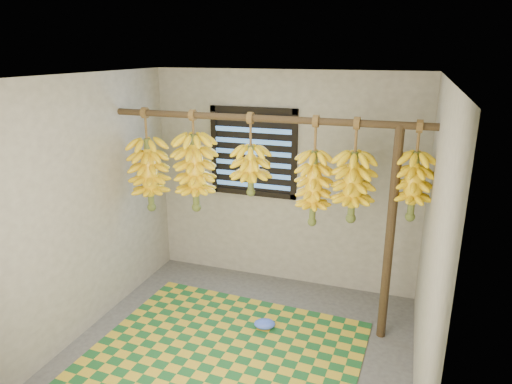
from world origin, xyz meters
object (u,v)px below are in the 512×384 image
at_px(plastic_bag, 265,324).
at_px(banana_bunch_c, 251,170).
at_px(support_post, 390,238).
at_px(woven_mat, 226,352).
at_px(banana_bunch_f, 413,186).
at_px(banana_bunch_d, 313,188).
at_px(banana_bunch_e, 353,187).
at_px(banana_bunch_a, 149,174).
at_px(banana_bunch_b, 195,172).

bearing_deg(plastic_bag, banana_bunch_c, 131.87).
distance_m(support_post, woven_mat, 1.78).
bearing_deg(banana_bunch_f, banana_bunch_c, -180.00).
xyz_separation_m(banana_bunch_c, banana_bunch_d, (0.60, 0.00, -0.12)).
relative_size(banana_bunch_c, banana_bunch_d, 0.77).
distance_m(banana_bunch_d, banana_bunch_f, 0.86).
relative_size(plastic_bag, banana_bunch_e, 0.23).
xyz_separation_m(banana_bunch_a, banana_bunch_b, (0.52, 0.00, 0.07)).
bearing_deg(banana_bunch_e, plastic_bag, -160.68).
bearing_deg(banana_bunch_f, banana_bunch_e, 180.00).
distance_m(support_post, banana_bunch_f, 0.52).
bearing_deg(banana_bunch_b, banana_bunch_d, 0.00).
distance_m(banana_bunch_a, banana_bunch_c, 1.11).
bearing_deg(support_post, banana_bunch_c, 180.00).
bearing_deg(banana_bunch_e, banana_bunch_f, 0.00).
height_order(support_post, banana_bunch_b, banana_bunch_b).
xyz_separation_m(woven_mat, banana_bunch_b, (-0.59, 0.72, 1.43)).
height_order(woven_mat, banana_bunch_c, banana_bunch_c).
bearing_deg(banana_bunch_a, banana_bunch_b, 0.00).
bearing_deg(banana_bunch_c, woven_mat, -89.22).
bearing_deg(plastic_bag, support_post, 13.29).
bearing_deg(banana_bunch_e, support_post, -0.00).
distance_m(banana_bunch_b, banana_bunch_f, 2.04).
xyz_separation_m(banana_bunch_b, banana_bunch_d, (1.18, 0.00, -0.04)).
bearing_deg(banana_bunch_b, banana_bunch_e, 0.00).
bearing_deg(woven_mat, banana_bunch_a, 147.09).
relative_size(plastic_bag, banana_bunch_a, 0.20).
distance_m(support_post, banana_bunch_a, 2.43).
height_order(support_post, banana_bunch_e, banana_bunch_e).
xyz_separation_m(support_post, banana_bunch_a, (-2.41, 0.00, 0.37)).
xyz_separation_m(plastic_bag, banana_bunch_f, (1.23, 0.25, 1.44)).
relative_size(banana_bunch_c, banana_bunch_e, 0.84).
distance_m(plastic_bag, banana_bunch_b, 1.62).
height_order(plastic_bag, banana_bunch_f, banana_bunch_f).
distance_m(woven_mat, banana_bunch_a, 1.90).
bearing_deg(banana_bunch_a, banana_bunch_c, 0.00).
xyz_separation_m(banana_bunch_a, banana_bunch_e, (2.05, 0.00, 0.07)).
distance_m(support_post, plastic_bag, 1.46).
xyz_separation_m(banana_bunch_b, banana_bunch_e, (1.53, 0.00, 0.00)).
xyz_separation_m(banana_bunch_d, banana_bunch_e, (0.35, 0.00, 0.05)).
height_order(woven_mat, banana_bunch_d, banana_bunch_d).
height_order(banana_bunch_c, banana_bunch_f, same).
bearing_deg(banana_bunch_f, support_post, -180.00).
height_order(banana_bunch_c, banana_bunch_e, same).
height_order(banana_bunch_a, banana_bunch_c, same).
bearing_deg(banana_bunch_e, woven_mat, -142.65).
bearing_deg(woven_mat, banana_bunch_f, 26.49).
height_order(support_post, banana_bunch_a, banana_bunch_a).
bearing_deg(woven_mat, support_post, 29.08).
xyz_separation_m(support_post, woven_mat, (-1.29, -0.72, -0.99)).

